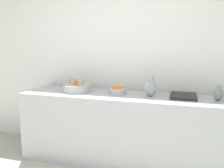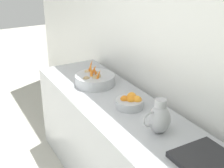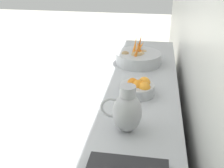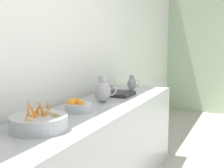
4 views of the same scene
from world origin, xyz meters
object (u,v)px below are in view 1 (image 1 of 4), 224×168
at_px(orange_bowl, 117,90).
at_px(vegetable_colander, 77,88).
at_px(metal_pitcher_tall, 150,87).
at_px(metal_pitcher_short, 218,94).

bearing_deg(orange_bowl, vegetable_colander, -85.37).
xyz_separation_m(vegetable_colander, metal_pitcher_tall, (-0.01, 0.97, 0.06)).
distance_m(metal_pitcher_tall, metal_pitcher_short, 0.76).
bearing_deg(vegetable_colander, metal_pitcher_tall, 90.70).
bearing_deg(metal_pitcher_tall, metal_pitcher_short, 90.10).
relative_size(vegetable_colander, metal_pitcher_short, 2.10).
bearing_deg(orange_bowl, metal_pitcher_tall, 85.55).
height_order(vegetable_colander, orange_bowl, vegetable_colander).
bearing_deg(vegetable_colander, orange_bowl, 94.63).
bearing_deg(metal_pitcher_tall, vegetable_colander, -89.30).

